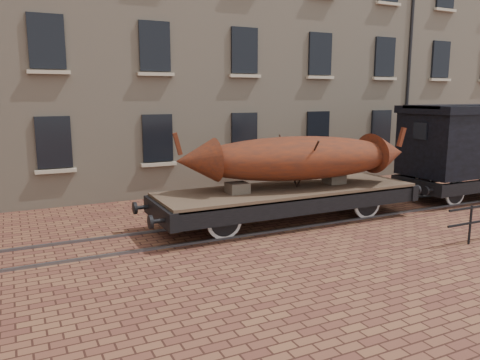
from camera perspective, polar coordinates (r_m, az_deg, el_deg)
name	(u,v)px	position (r m, az deg, el deg)	size (l,w,h in m)	color
ground	(289,222)	(14.07, 5.95, -5.10)	(90.00, 90.00, 0.00)	brown
warehouse_cream	(235,27)	(24.01, -0.63, 18.16)	(40.00, 10.19, 14.00)	#BBA88E
rail_track	(289,221)	(14.06, 5.95, -4.98)	(30.00, 1.52, 0.06)	#59595E
flatcar_wagon	(288,195)	(13.86, 5.88, -1.82)	(8.80, 2.39, 1.33)	#483927
iron_boat	(297,158)	(13.83, 7.01, 2.69)	(7.27, 2.98, 1.72)	maroon
goods_van	(476,140)	(19.14, 26.87, 4.41)	(6.56, 2.39, 3.39)	black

